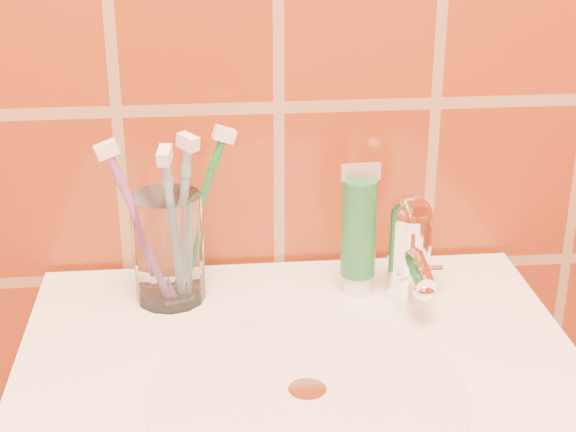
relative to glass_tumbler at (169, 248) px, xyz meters
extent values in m
cylinder|color=silver|center=(0.13, -0.20, -0.06)|extent=(0.30, 0.30, 0.00)
cylinder|color=white|center=(0.13, -0.20, -0.06)|extent=(0.04, 0.04, 0.00)
cylinder|color=white|center=(0.00, 0.00, 0.00)|extent=(0.09, 0.09, 0.12)
cylinder|color=white|center=(0.21, 0.00, -0.05)|extent=(0.03, 0.03, 0.02)
cylinder|color=#166029|center=(0.21, 0.00, 0.02)|extent=(0.04, 0.04, 0.11)
cube|color=beige|center=(0.21, 0.00, 0.08)|extent=(0.04, 0.01, 0.02)
cylinder|color=white|center=(0.26, -0.02, -0.01)|extent=(0.05, 0.05, 0.09)
sphere|color=white|center=(0.26, -0.02, 0.03)|extent=(0.05, 0.05, 0.05)
cylinder|color=white|center=(0.26, -0.05, -0.01)|extent=(0.02, 0.09, 0.03)
cube|color=white|center=(0.26, -0.03, 0.05)|extent=(0.02, 0.06, 0.01)
camera|label=1|loc=(0.04, -0.88, 0.41)|focal=55.00mm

